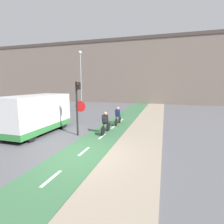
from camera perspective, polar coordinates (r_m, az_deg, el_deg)
name	(u,v)px	position (r m, az deg, el deg)	size (l,w,h in m)	color
ground_plane	(79,156)	(8.16, -10.70, -13.89)	(120.00, 120.00, 0.00)	#5B5B60
bike_lane	(79,156)	(8.16, -10.70, -13.82)	(2.26, 60.00, 0.02)	#3D7047
sidewalk_strip	(131,162)	(7.44, 6.11, -15.92)	(2.40, 60.00, 0.05)	gray
building_row_background	(144,72)	(31.37, 10.52, 12.84)	(60.00, 5.20, 10.55)	slate
traffic_light_pole	(78,103)	(10.80, -11.05, 3.02)	(0.67, 0.25, 3.33)	black
street_lamp_far	(81,75)	(20.24, -10.18, 11.73)	(0.36, 0.36, 6.77)	gray
cyclist_near	(105,123)	(11.22, -2.19, -3.61)	(0.46, 1.69, 1.43)	black
cyclist_far	(118,116)	(13.70, 1.92, -1.46)	(0.46, 1.65, 1.41)	black
van	(36,115)	(12.27, -23.53, -0.83)	(2.07, 4.86, 2.46)	silver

